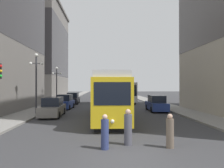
# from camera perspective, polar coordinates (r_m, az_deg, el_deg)

# --- Properties ---
(ground_plane) EXTENTS (200.00, 200.00, 0.00)m
(ground_plane) POSITION_cam_1_polar(r_m,az_deg,el_deg) (8.95, 2.96, -19.50)
(ground_plane) COLOR #38383A
(sidewalk_left) EXTENTS (2.94, 120.00, 0.15)m
(sidewalk_left) POSITION_cam_1_polar(r_m,az_deg,el_deg) (49.07, -11.65, -3.82)
(sidewalk_left) COLOR gray
(sidewalk_left) RESTS_ON ground
(sidewalk_right) EXTENTS (2.94, 120.00, 0.15)m
(sidewalk_right) POSITION_cam_1_polar(r_m,az_deg,el_deg) (49.36, 7.79, -3.81)
(sidewalk_right) COLOR gray
(sidewalk_right) RESTS_ON ground
(streetcar) EXTENTS (2.92, 12.99, 3.89)m
(streetcar) POSITION_cam_1_polar(r_m,az_deg,el_deg) (18.82, -0.46, -2.99)
(streetcar) COLOR black
(streetcar) RESTS_ON ground
(transit_bus) EXTENTS (2.78, 11.63, 3.45)m
(transit_bus) POSITION_cam_1_polar(r_m,az_deg,el_deg) (37.44, 3.40, -1.99)
(transit_bus) COLOR black
(transit_bus) RESTS_ON ground
(parked_car_left_near) EXTENTS (1.97, 4.84, 1.82)m
(parked_car_left_near) POSITION_cam_1_polar(r_m,az_deg,el_deg) (20.85, -15.89, -6.19)
(parked_car_left_near) COLOR black
(parked_car_left_near) RESTS_ON ground
(parked_car_left_mid) EXTENTS (1.91, 4.91, 1.82)m
(parked_car_left_mid) POSITION_cam_1_polar(r_m,az_deg,el_deg) (34.70, -10.65, -3.92)
(parked_car_left_mid) COLOR black
(parked_car_left_mid) RESTS_ON ground
(parked_car_right_far) EXTENTS (2.02, 4.82, 1.82)m
(parked_car_right_far) POSITION_cam_1_polar(r_m,az_deg,el_deg) (24.77, 12.07, -5.29)
(parked_car_right_far) COLOR black
(parked_car_right_far) RESTS_ON ground
(parked_car_left_far) EXTENTS (2.07, 4.38, 1.82)m
(parked_car_left_far) POSITION_cam_1_polar(r_m,az_deg,el_deg) (27.23, -12.79, -4.86)
(parked_car_left_far) COLOR black
(parked_car_left_far) RESTS_ON ground
(pedestrian_crossing_near) EXTENTS (0.40, 0.40, 1.77)m
(pedestrian_crossing_near) POSITION_cam_1_polar(r_m,az_deg,el_deg) (10.54, 4.41, -11.95)
(pedestrian_crossing_near) COLOR #4C4C56
(pedestrian_crossing_near) RESTS_ON ground
(pedestrian_crossing_far) EXTENTS (0.36, 0.36, 1.61)m
(pedestrian_crossing_far) POSITION_cam_1_polar(r_m,az_deg,el_deg) (9.82, -1.97, -13.24)
(pedestrian_crossing_far) COLOR navy
(pedestrian_crossing_far) RESTS_ON ground
(pedestrian_on_sidewalk) EXTENTS (0.36, 0.36, 1.60)m
(pedestrian_on_sidewalk) POSITION_cam_1_polar(r_m,az_deg,el_deg) (10.39, 15.58, -12.54)
(pedestrian_on_sidewalk) COLOR #6B5B4C
(pedestrian_on_sidewalk) RESTS_ON ground
(lamp_post_left_near) EXTENTS (1.41, 0.36, 6.04)m
(lamp_post_left_near) POSITION_cam_1_polar(r_m,az_deg,el_deg) (22.29, -20.03, 2.50)
(lamp_post_left_near) COLOR #333338
(lamp_post_left_near) RESTS_ON sidewalk_left
(lamp_post_left_far) EXTENTS (1.41, 0.36, 5.55)m
(lamp_post_left_far) POSITION_cam_1_polar(r_m,az_deg,el_deg) (31.57, -14.90, 1.10)
(lamp_post_left_far) COLOR #333338
(lamp_post_left_far) RESTS_ON sidewalk_left
(building_left_midblock) EXTENTS (13.64, 18.97, 20.50)m
(building_left_midblock) POSITION_cam_1_polar(r_m,az_deg,el_deg) (49.97, -21.08, 8.30)
(building_left_midblock) COLOR slate
(building_left_midblock) RESTS_ON ground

